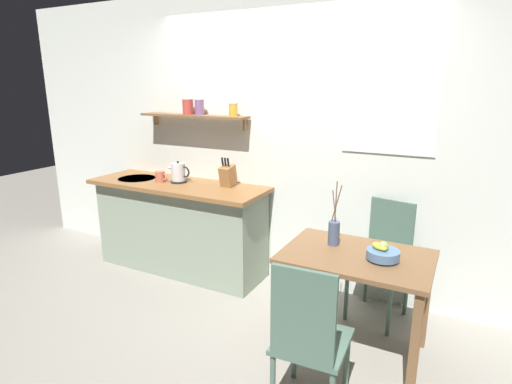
# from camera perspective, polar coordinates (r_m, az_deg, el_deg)

# --- Properties ---
(ground_plane) EXTENTS (14.00, 14.00, 0.00)m
(ground_plane) POSITION_cam_1_polar(r_m,az_deg,el_deg) (3.72, -0.43, -15.40)
(ground_plane) COLOR gray
(back_wall) EXTENTS (6.80, 0.11, 2.70)m
(back_wall) POSITION_cam_1_polar(r_m,az_deg,el_deg) (3.75, 7.00, 6.78)
(back_wall) COLOR silver
(back_wall) RESTS_ON ground_plane
(kitchen_counter) EXTENTS (1.83, 0.63, 0.92)m
(kitchen_counter) POSITION_cam_1_polar(r_m,az_deg,el_deg) (4.27, -10.38, -4.65)
(kitchen_counter) COLOR gray
(kitchen_counter) RESTS_ON ground_plane
(wall_shelf) EXTENTS (1.18, 0.20, 0.29)m
(wall_shelf) POSITION_cam_1_polar(r_m,az_deg,el_deg) (4.10, -8.22, 10.82)
(wall_shelf) COLOR brown
(dining_table) EXTENTS (0.99, 0.68, 0.75)m
(dining_table) POSITION_cam_1_polar(r_m,az_deg,el_deg) (2.96, 13.60, -10.59)
(dining_table) COLOR brown
(dining_table) RESTS_ON ground_plane
(dining_chair_near) EXTENTS (0.42, 0.44, 0.97)m
(dining_chair_near) POSITION_cam_1_polar(r_m,az_deg,el_deg) (2.43, 7.21, -19.11)
(dining_chair_near) COLOR #4C6B5B
(dining_chair_near) RESTS_ON ground_plane
(dining_chair_far) EXTENTS (0.49, 0.51, 0.96)m
(dining_chair_far) POSITION_cam_1_polar(r_m,az_deg,el_deg) (3.53, 17.24, -8.16)
(dining_chair_far) COLOR #4C6B5B
(dining_chair_far) RESTS_ON ground_plane
(fruit_bowl) EXTENTS (0.21, 0.21, 0.13)m
(fruit_bowl) POSITION_cam_1_polar(r_m,az_deg,el_deg) (2.85, 17.09, -8.06)
(fruit_bowl) COLOR #51759E
(fruit_bowl) RESTS_ON dining_table
(twig_vase) EXTENTS (0.09, 0.08, 0.47)m
(twig_vase) POSITION_cam_1_polar(r_m,az_deg,el_deg) (3.01, 10.70, -5.44)
(twig_vase) COLOR #475675
(twig_vase) RESTS_ON dining_table
(electric_kettle) EXTENTS (0.24, 0.16, 0.22)m
(electric_kettle) POSITION_cam_1_polar(r_m,az_deg,el_deg) (4.14, -10.64, 2.60)
(electric_kettle) COLOR black
(electric_kettle) RESTS_ON kitchen_counter
(knife_block) EXTENTS (0.11, 0.17, 0.28)m
(knife_block) POSITION_cam_1_polar(r_m,az_deg,el_deg) (3.91, -3.92, 2.33)
(knife_block) COLOR #9E6B3D
(knife_block) RESTS_ON kitchen_counter
(coffee_mug_by_sink) EXTENTS (0.14, 0.09, 0.11)m
(coffee_mug_by_sink) POSITION_cam_1_polar(r_m,az_deg,el_deg) (4.20, -13.06, 2.08)
(coffee_mug_by_sink) COLOR #C6664C
(coffee_mug_by_sink) RESTS_ON kitchen_counter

